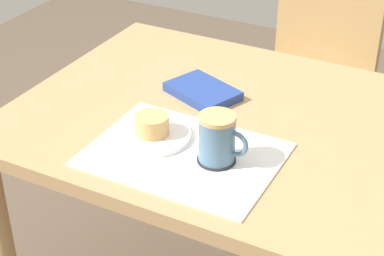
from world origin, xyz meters
name	(u,v)px	position (x,y,z in m)	size (l,w,h in m)	color
dining_table	(225,142)	(0.00, 0.00, 0.63)	(1.04, 0.82, 0.71)	tan
wooden_chair	(310,76)	(-0.01, 0.72, 0.49)	(0.46, 0.46, 0.89)	tan
placemat	(184,154)	(-0.01, -0.21, 0.71)	(0.42, 0.31, 0.00)	white
pastry_plate	(153,135)	(-0.10, -0.18, 0.72)	(0.18, 0.18, 0.01)	white
pastry	(152,124)	(-0.10, -0.18, 0.75)	(0.08, 0.08, 0.05)	#E0A860
coffee_coaster	(216,160)	(0.07, -0.20, 0.72)	(0.09, 0.09, 0.01)	#232328
coffee_mug	(218,138)	(0.07, -0.20, 0.77)	(0.11, 0.08, 0.11)	slate
small_book	(203,91)	(-0.10, 0.06, 0.72)	(0.18, 0.12, 0.02)	navy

